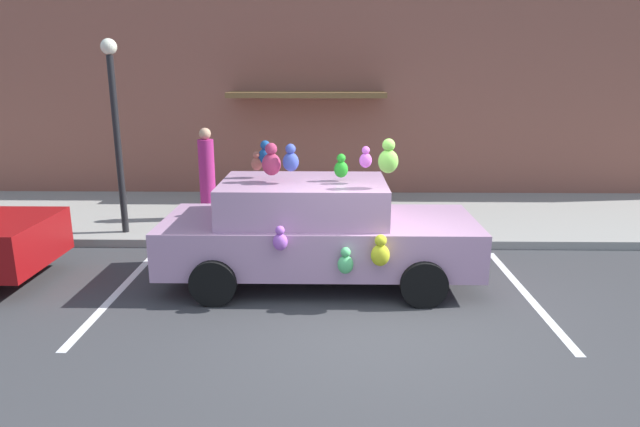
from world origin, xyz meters
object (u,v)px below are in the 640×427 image
plush_covered_car (315,230)px  pedestrian_near_shopfront (207,176)px  street_lamp_post (115,116)px  teddy_bear_on_sidewalk (294,216)px

plush_covered_car → pedestrian_near_shopfront: bearing=126.6°
pedestrian_near_shopfront → plush_covered_car: bearing=-53.4°
street_lamp_post → pedestrian_near_shopfront: (1.37, 0.98, -1.29)m
plush_covered_car → street_lamp_post: size_ratio=1.31×
street_lamp_post → pedestrian_near_shopfront: bearing=35.7°
plush_covered_car → teddy_bear_on_sidewalk: plush_covered_car is taller
plush_covered_car → street_lamp_post: street_lamp_post is taller
plush_covered_car → teddy_bear_on_sidewalk: bearing=101.5°
street_lamp_post → pedestrian_near_shopfront: street_lamp_post is taller
teddy_bear_on_sidewalk → street_lamp_post: bearing=-176.0°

